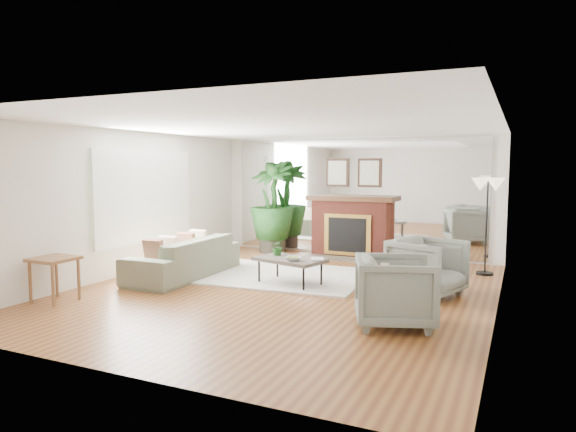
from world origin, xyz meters
The scene contains 18 objects.
ground centered at (0.00, 0.00, 0.00)m, with size 7.00×7.00×0.00m, color brown.
wall_left centered at (-2.99, 0.00, 1.25)m, with size 0.02×7.00×2.50m, color silver.
wall_right centered at (2.99, 0.00, 1.25)m, with size 0.02×7.00×2.50m, color silver.
wall_back centered at (0.00, 3.49, 1.25)m, with size 6.00×0.02×2.50m, color silver.
mirror_panel centered at (0.00, 3.47, 1.25)m, with size 5.40×0.04×2.40m, color silver.
window_panel centered at (-2.96, 0.40, 1.35)m, with size 0.04×2.40×1.50m, color #B2E09E.
fireplace centered at (0.00, 3.26, 0.66)m, with size 1.85×0.83×2.05m.
area_rug centered at (-0.57, 0.87, 0.02)m, with size 3.03×2.17×0.03m, color white.
coffee_table centered at (-0.07, 0.36, 0.40)m, with size 1.22×0.90×0.44m.
sofa centered at (-1.97, 0.17, 0.34)m, with size 2.31×0.90×0.68m, color slate.
armchair_back centered at (2.02, 0.60, 0.42)m, with size 0.90×0.92×0.84m, color gray.
armchair_front centered at (1.92, -1.01, 0.42)m, with size 0.89×0.91×0.83m, color gray.
side_table centered at (-2.65, -1.91, 0.52)m, with size 0.55×0.55×0.62m.
potted_ficus centered at (-1.74, 3.10, 1.08)m, with size 1.10×1.10×2.01m.
floor_lamp centered at (2.70, 2.51, 1.44)m, with size 0.55×0.31×1.69m.
tabletop_plant centered at (-0.36, 0.52, 0.57)m, with size 0.25×0.21×0.27m, color #286124.
fruit_bowl centered at (0.06, 0.19, 0.47)m, with size 0.24×0.24×0.06m, color brown.
book centered at (0.28, 0.38, 0.45)m, with size 0.20×0.27×0.02m, color brown.
Camera 1 is at (3.24, -6.95, 1.89)m, focal length 32.00 mm.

